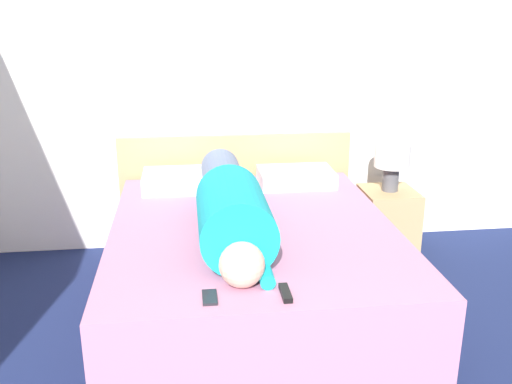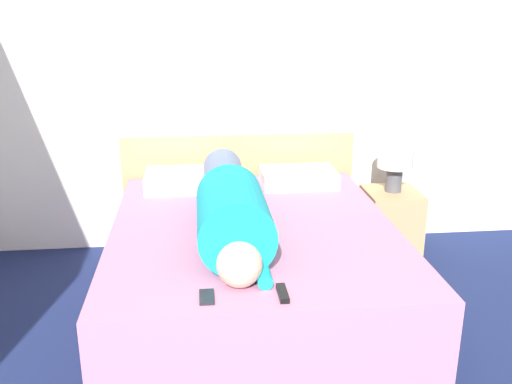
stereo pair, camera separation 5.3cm
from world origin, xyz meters
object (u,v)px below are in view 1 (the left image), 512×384
bed (253,270)px  tv_remote (285,293)px  nightstand (387,223)px  cell_phone (210,297)px  pillow_second (296,177)px  person_lying (230,206)px  table_lamp (392,160)px  pillow_near_headboard (183,180)px

bed → tv_remote: size_ratio=13.31×
nightstand → cell_phone: 2.13m
pillow_second → person_lying: bearing=-121.9°
table_lamp → pillow_near_headboard: 1.49m
table_lamp → pillow_near_headboard: bearing=179.8°
pillow_second → cell_phone: size_ratio=4.00×
pillow_near_headboard → cell_phone: pillow_near_headboard is taller
nightstand → table_lamp: (0.00, 0.00, 0.48)m
bed → pillow_second: (0.40, 0.75, 0.34)m
nightstand → tv_remote: bearing=-123.4°
tv_remote → bed: bearing=92.6°
nightstand → tv_remote: (-1.05, -1.60, 0.34)m
bed → tv_remote: 0.91m
bed → pillow_second: size_ratio=3.84×
tv_remote → cell_phone: size_ratio=1.15×
nightstand → pillow_second: size_ratio=0.97×
nightstand → pillow_near_headboard: pillow_near_headboard is taller
table_lamp → tv_remote: table_lamp is taller
pillow_near_headboard → tv_remote: pillow_near_headboard is taller
bed → nightstand: 1.32m
pillow_second → cell_phone: (-0.68, -1.59, -0.05)m
table_lamp → pillow_second: size_ratio=0.67×
person_lying → tv_remote: 0.78m
nightstand → table_lamp: bearing=0.0°
nightstand → cell_phone: bearing=-131.1°
bed → table_lamp: bearing=34.2°
table_lamp → cell_phone: 2.11m
nightstand → pillow_second: (-0.70, 0.01, 0.38)m
table_lamp → pillow_near_headboard: table_lamp is taller
bed → tv_remote: tv_remote is taller
pillow_second → pillow_near_headboard: bearing=180.0°
person_lying → tv_remote: (0.18, -0.74, -0.15)m
nightstand → pillow_near_headboard: bearing=179.8°
nightstand → pillow_second: pillow_second is taller
tv_remote → cell_phone: 0.33m
nightstand → person_lying: person_lying is taller
table_lamp → cell_phone: bearing=-131.1°
nightstand → cell_phone: size_ratio=3.87×
table_lamp → pillow_second: 0.71m
pillow_second → tv_remote: (-0.36, -1.60, -0.04)m
cell_phone → pillow_second: bearing=66.7°
bed → cell_phone: bearing=-108.9°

